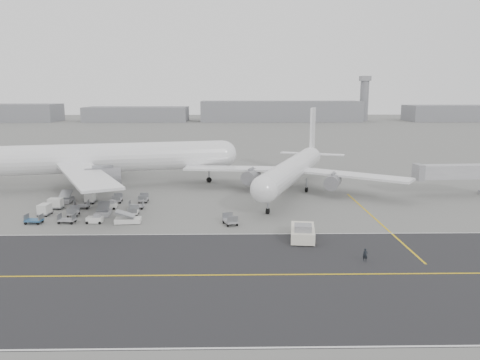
{
  "coord_description": "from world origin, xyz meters",
  "views": [
    {
      "loc": [
        5.91,
        -69.55,
        21.23
      ],
      "look_at": [
        7.36,
        12.0,
        5.57
      ],
      "focal_mm": 35.0,
      "sensor_mm": 36.0,
      "label": 1
    }
  ],
  "objects_px": {
    "airliner_b": "(293,169)",
    "pushback_tug": "(303,232)",
    "control_tower": "(364,98)",
    "jet_bridge": "(456,173)",
    "airliner_a": "(91,158)",
    "ground_crew_a": "(365,255)"
  },
  "relations": [
    {
      "from": "airliner_b",
      "to": "pushback_tug",
      "type": "relative_size",
      "value": 5.09
    },
    {
      "from": "control_tower",
      "to": "jet_bridge",
      "type": "xyz_separation_m",
      "value": [
        -48.34,
        -241.41,
        -11.69
      ]
    },
    {
      "from": "airliner_b",
      "to": "pushback_tug",
      "type": "xyz_separation_m",
      "value": [
        -2.82,
        -32.77,
        -3.84
      ]
    },
    {
      "from": "airliner_b",
      "to": "airliner_a",
      "type": "bearing_deg",
      "value": -165.95
    },
    {
      "from": "pushback_tug",
      "to": "ground_crew_a",
      "type": "xyz_separation_m",
      "value": [
        6.58,
        -8.86,
        -0.24
      ]
    },
    {
      "from": "pushback_tug",
      "to": "airliner_a",
      "type": "bearing_deg",
      "value": 145.35
    },
    {
      "from": "airliner_a",
      "to": "pushback_tug",
      "type": "bearing_deg",
      "value": -145.0
    },
    {
      "from": "control_tower",
      "to": "pushback_tug",
      "type": "height_order",
      "value": "control_tower"
    },
    {
      "from": "pushback_tug",
      "to": "airliner_b",
      "type": "bearing_deg",
      "value": 92.79
    },
    {
      "from": "airliner_b",
      "to": "jet_bridge",
      "type": "bearing_deg",
      "value": 12.74
    },
    {
      "from": "control_tower",
      "to": "pushback_tug",
      "type": "relative_size",
      "value": 3.37
    },
    {
      "from": "jet_bridge",
      "to": "ground_crew_a",
      "type": "bearing_deg",
      "value": -131.09
    },
    {
      "from": "control_tower",
      "to": "airliner_a",
      "type": "distance_m",
      "value": 264.06
    },
    {
      "from": "control_tower",
      "to": "ground_crew_a",
      "type": "xyz_separation_m",
      "value": [
        -77.29,
        -278.76,
        -15.42
      ]
    },
    {
      "from": "airliner_a",
      "to": "pushback_tug",
      "type": "distance_m",
      "value": 55.94
    },
    {
      "from": "ground_crew_a",
      "to": "airliner_b",
      "type": "bearing_deg",
      "value": 108.88
    },
    {
      "from": "jet_bridge",
      "to": "pushback_tug",
      "type": "bearing_deg",
      "value": -144.59
    },
    {
      "from": "control_tower",
      "to": "ground_crew_a",
      "type": "relative_size",
      "value": 18.79
    },
    {
      "from": "airliner_b",
      "to": "control_tower",
      "type": "bearing_deg",
      "value": 91.33
    },
    {
      "from": "airliner_a",
      "to": "ground_crew_a",
      "type": "relative_size",
      "value": 39.14
    },
    {
      "from": "control_tower",
      "to": "jet_bridge",
      "type": "relative_size",
      "value": 1.79
    },
    {
      "from": "control_tower",
      "to": "airliner_b",
      "type": "xyz_separation_m",
      "value": [
        -81.05,
        -237.13,
        -11.34
      ]
    }
  ]
}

